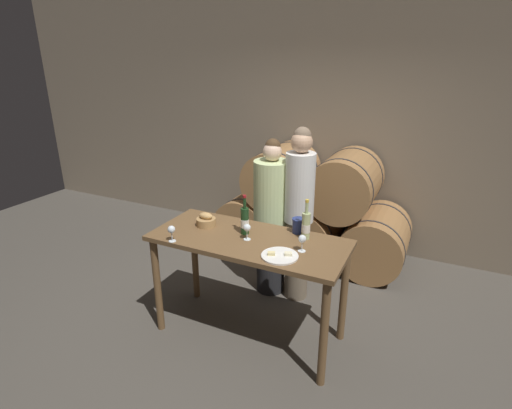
% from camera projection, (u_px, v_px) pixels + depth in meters
% --- Properties ---
extents(ground_plane, '(10.00, 10.00, 0.00)m').
position_uv_depth(ground_plane, '(249.00, 333.00, 3.63)').
color(ground_plane, '#4C473F').
extents(stone_wall_back, '(10.00, 0.12, 3.20)m').
position_uv_depth(stone_wall_back, '(330.00, 121.00, 4.97)').
color(stone_wall_back, gray).
rests_on(stone_wall_back, ground_plane).
extents(barrel_stack, '(2.30, 0.90, 1.36)m').
position_uv_depth(barrel_stack, '(311.00, 210.00, 4.84)').
color(barrel_stack, '#9E7042').
rests_on(barrel_stack, ground_plane).
extents(tasting_table, '(1.64, 0.71, 0.95)m').
position_uv_depth(tasting_table, '(249.00, 253.00, 3.34)').
color(tasting_table, brown).
rests_on(tasting_table, ground_plane).
extents(person_left, '(0.36, 0.36, 1.63)m').
position_uv_depth(person_left, '(271.00, 218.00, 4.02)').
color(person_left, '#232326').
rests_on(person_left, ground_plane).
extents(person_right, '(0.28, 0.28, 1.76)m').
position_uv_depth(person_right, '(299.00, 213.00, 3.87)').
color(person_right, '#756651').
rests_on(person_right, ground_plane).
extents(wine_bottle_red, '(0.07, 0.07, 0.34)m').
position_uv_depth(wine_bottle_red, '(245.00, 221.00, 3.34)').
color(wine_bottle_red, '#193819').
rests_on(wine_bottle_red, tasting_table).
extents(wine_bottle_white, '(0.07, 0.07, 0.34)m').
position_uv_depth(wine_bottle_white, '(306.00, 225.00, 3.25)').
color(wine_bottle_white, '#ADBC7F').
rests_on(wine_bottle_white, tasting_table).
extents(blue_crock, '(0.11, 0.11, 0.13)m').
position_uv_depth(blue_crock, '(298.00, 225.00, 3.37)').
color(blue_crock, navy).
rests_on(blue_crock, tasting_table).
extents(bread_basket, '(0.17, 0.17, 0.12)m').
position_uv_depth(bread_basket, '(206.00, 221.00, 3.52)').
color(bread_basket, '#A87F4C').
rests_on(bread_basket, tasting_table).
extents(cheese_plate, '(0.28, 0.28, 0.04)m').
position_uv_depth(cheese_plate, '(280.00, 256.00, 2.99)').
color(cheese_plate, white).
rests_on(cheese_plate, tasting_table).
extents(wine_glass_far_left, '(0.06, 0.06, 0.14)m').
position_uv_depth(wine_glass_far_left, '(171.00, 230.00, 3.20)').
color(wine_glass_far_left, white).
rests_on(wine_glass_far_left, tasting_table).
extents(wine_glass_left, '(0.06, 0.06, 0.14)m').
position_uv_depth(wine_glass_left, '(247.00, 228.00, 3.24)').
color(wine_glass_left, white).
rests_on(wine_glass_left, tasting_table).
extents(wine_glass_center, '(0.06, 0.06, 0.14)m').
position_uv_depth(wine_glass_center, '(302.00, 240.00, 3.04)').
color(wine_glass_center, white).
rests_on(wine_glass_center, tasting_table).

